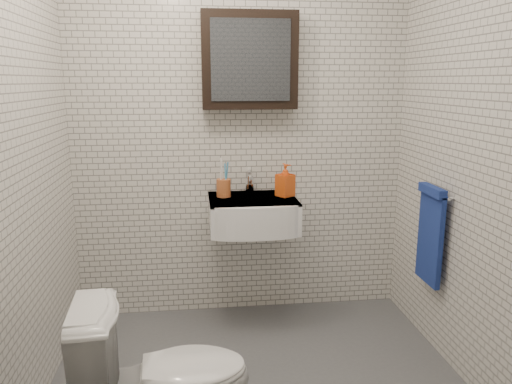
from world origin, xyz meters
TOP-DOWN VIEW (x-y plane):
  - room_shell at (0.00, 0.00)m, footprint 2.22×2.02m
  - washbasin at (0.05, 0.73)m, footprint 0.55×0.50m
  - faucet at (0.05, 0.93)m, footprint 0.06×0.20m
  - mirror_cabinet at (0.05, 0.93)m, footprint 0.60×0.15m
  - towel_rail at (1.04, 0.35)m, footprint 0.09×0.30m
  - toothbrush_cup at (-0.13, 0.84)m, footprint 0.09×0.09m
  - soap_bottle at (0.27, 0.80)m, footprint 0.13×0.13m
  - toilet at (-0.46, -0.39)m, footprint 0.73×0.45m

SIDE VIEW (x-z plane):
  - toilet at x=-0.46m, z-range 0.00..0.72m
  - towel_rail at x=1.04m, z-range 0.43..1.01m
  - washbasin at x=0.05m, z-range 0.66..0.86m
  - toothbrush_cup at x=-0.13m, z-range 0.79..1.04m
  - faucet at x=0.05m, z-range 0.84..0.99m
  - soap_bottle at x=0.27m, z-range 0.85..1.06m
  - room_shell at x=0.00m, z-range 0.21..2.72m
  - mirror_cabinet at x=0.05m, z-range 1.40..2.00m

